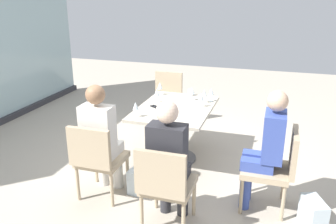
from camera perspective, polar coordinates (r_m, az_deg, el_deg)
The scene contains 20 objects.
ground_plane at distance 4.78m, azimuth 1.15°, elevation -7.49°, with size 12.00×12.00×0.00m, color #A89E8E.
dining_table_main at distance 4.56m, azimuth 1.20°, elevation -1.31°, with size 1.28×0.91×0.73m.
chair_front_left at distance 3.71m, azimuth 17.07°, elevation -8.17°, with size 0.46×0.50×0.87m.
chair_far_left at distance 3.78m, azimuth -11.37°, elevation -7.11°, with size 0.50×0.46×0.87m.
chair_side_end at distance 3.25m, azimuth -0.41°, elevation -11.40°, with size 0.50×0.46×0.87m.
chair_far_right at distance 5.78m, azimuth -0.34°, elevation 2.58°, with size 0.50×0.46×0.87m.
person_front_left at distance 3.62m, azimuth 15.66°, elevation -5.14°, with size 0.34×0.39×1.26m.
person_far_left at distance 3.79m, azimuth -10.79°, elevation -3.67°, with size 0.39×0.34×1.26m.
person_side_end at distance 3.24m, azimuth 0.19°, elevation -7.36°, with size 0.39×0.34×1.26m.
wine_glass_0 at distance 4.74m, azimuth 3.90°, elevation 3.41°, with size 0.07×0.07×0.18m.
wine_glass_1 at distance 4.12m, azimuth -5.27°, elevation 0.92°, with size 0.07×0.07×0.18m.
wine_glass_2 at distance 4.66m, azimuth 5.90°, elevation 3.05°, with size 0.07×0.07×0.18m.
wine_glass_3 at distance 4.72m, azimuth 7.02°, elevation 3.25°, with size 0.07×0.07×0.18m.
wine_glass_4 at distance 4.48m, azimuth 5.36°, elevation 2.43°, with size 0.07×0.07×0.18m.
wine_glass_5 at distance 4.99m, azimuth -1.31°, elevation 4.25°, with size 0.07×0.07×0.18m.
wine_glass_6 at distance 4.65m, azimuth -1.84°, elevation 3.14°, with size 0.07×0.07×0.18m.
coffee_cup at distance 4.98m, azimuth 3.65°, elevation 3.16°, with size 0.08×0.08×0.09m, color white.
cell_phone_on_table at distance 4.50m, azimuth -2.09°, elevation 0.86°, with size 0.07×0.14×0.01m, color black.
handbag_0 at distance 3.74m, azimuth 22.43°, elevation -14.93°, with size 0.30×0.16×0.28m, color silver.
handbag_1 at distance 4.04m, azimuth -4.63°, elevation -10.72°, with size 0.30×0.16×0.28m, color silver.
Camera 1 is at (-4.10, -1.21, 2.15)m, focal length 37.65 mm.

